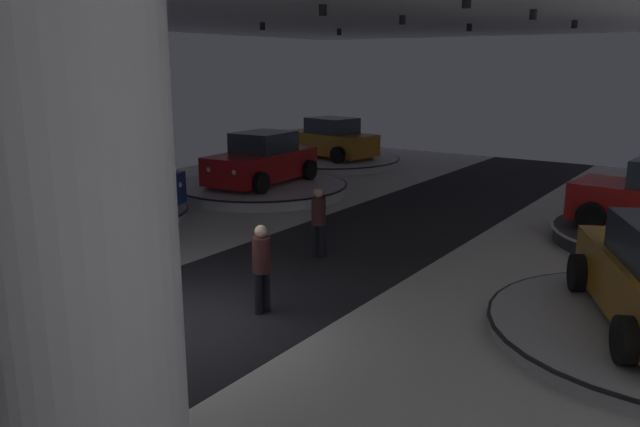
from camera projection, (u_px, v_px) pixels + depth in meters
name	position (u px, v px, depth m)	size (l,w,h in m)	color
ground	(173.00, 325.00, 10.49)	(24.00, 44.00, 0.06)	silver
column_right	(85.00, 270.00, 4.68)	(1.40, 1.40, 5.50)	silver
display_platform_deep_left	(329.00, 160.00, 27.12)	(6.09, 6.09, 0.31)	silver
display_car_deep_left	(330.00, 140.00, 26.89)	(4.45, 2.81, 1.71)	#B77519
display_platform_mid_left	(105.00, 214.00, 17.65)	(4.64, 4.64, 0.22)	silver
display_car_mid_left	(102.00, 184.00, 17.45)	(4.57, 3.42, 1.71)	navy
display_platform_far_left	(262.00, 188.00, 20.94)	(5.72, 5.72, 0.36)	silver
display_car_far_left	(262.00, 161.00, 20.75)	(2.46, 4.34, 1.71)	red
visitor_walking_near	(319.00, 218.00, 13.92)	(0.32, 0.32, 1.59)	black
visitor_walking_far	(262.00, 263.00, 10.74)	(0.32, 0.32, 1.59)	black
stanchion_b	(158.00, 230.00, 14.94)	(0.28, 0.28, 1.01)	#333338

